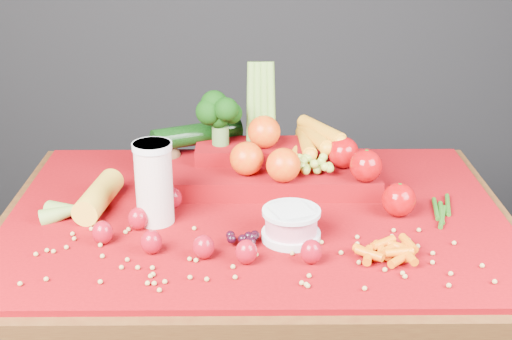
{
  "coord_description": "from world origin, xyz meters",
  "views": [
    {
      "loc": [
        -0.01,
        -1.38,
        1.43
      ],
      "look_at": [
        0.0,
        0.02,
        0.85
      ],
      "focal_mm": 50.0,
      "sensor_mm": 36.0,
      "label": 1
    }
  ],
  "objects_px": {
    "milk_glass": "(154,180)",
    "produce_mound": "(271,159)",
    "table": "(256,255)",
    "yogurt_bowl": "(291,223)"
  },
  "relations": [
    {
      "from": "table",
      "to": "milk_glass",
      "type": "distance_m",
      "value": 0.29
    },
    {
      "from": "table",
      "to": "milk_glass",
      "type": "height_order",
      "value": "milk_glass"
    },
    {
      "from": "milk_glass",
      "to": "table",
      "type": "bearing_deg",
      "value": 12.2
    },
    {
      "from": "table",
      "to": "milk_glass",
      "type": "xyz_separation_m",
      "value": [
        -0.21,
        -0.05,
        0.2
      ]
    },
    {
      "from": "produce_mound",
      "to": "table",
      "type": "bearing_deg",
      "value": -103.09
    },
    {
      "from": "table",
      "to": "produce_mound",
      "type": "relative_size",
      "value": 1.87
    },
    {
      "from": "milk_glass",
      "to": "produce_mound",
      "type": "relative_size",
      "value": 0.3
    },
    {
      "from": "table",
      "to": "produce_mound",
      "type": "bearing_deg",
      "value": 76.91
    },
    {
      "from": "table",
      "to": "yogurt_bowl",
      "type": "height_order",
      "value": "yogurt_bowl"
    },
    {
      "from": "yogurt_bowl",
      "to": "produce_mound",
      "type": "height_order",
      "value": "produce_mound"
    }
  ]
}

